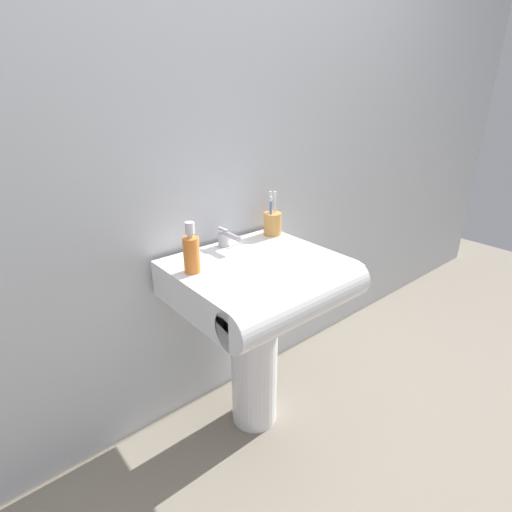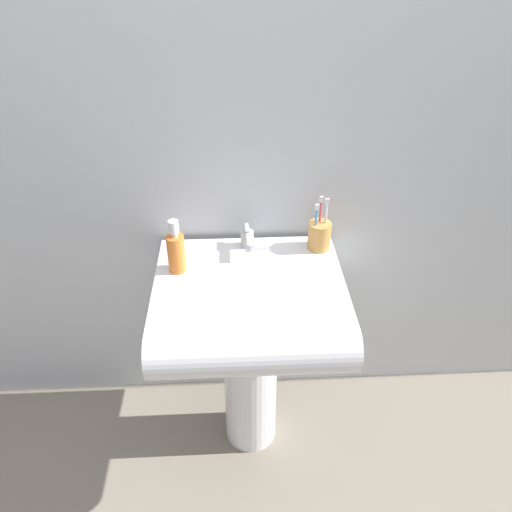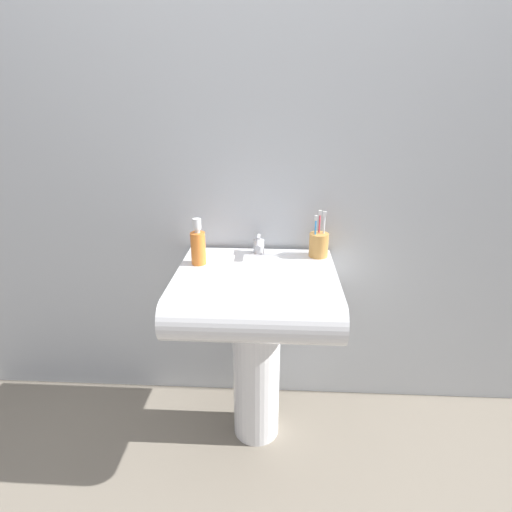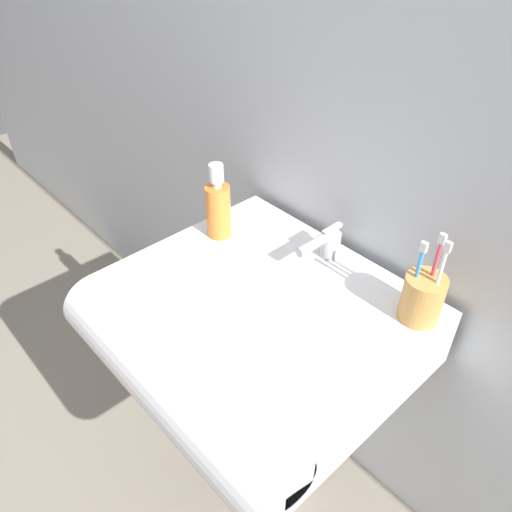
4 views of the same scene
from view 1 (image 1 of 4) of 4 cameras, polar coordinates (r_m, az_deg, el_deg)
name	(u,v)px [view 1 (image 1 of 4)]	position (r m, az deg, el deg)	size (l,w,h in m)	color
ground_plane	(254,416)	(1.93, -0.24, -21.93)	(6.00, 6.00, 0.00)	gray
wall_back	(206,132)	(1.60, -7.21, 17.11)	(5.00, 0.05, 2.40)	silver
sink_pedestal	(254,359)	(1.72, -0.26, -14.57)	(0.19, 0.19, 0.62)	white
sink_basin	(263,282)	(1.48, 1.06, -3.78)	(0.60, 0.56, 0.14)	white
faucet	(225,238)	(1.60, -4.49, 2.56)	(0.04, 0.13, 0.07)	#B7B7BC
toothbrush_cup	(272,223)	(1.74, 2.36, 4.71)	(0.08, 0.08, 0.19)	#D19347
soap_bottle	(191,252)	(1.39, -9.21, 0.51)	(0.06, 0.06, 0.18)	orange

